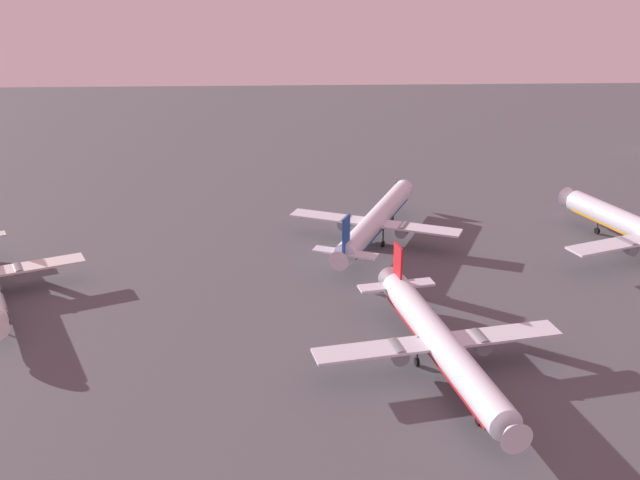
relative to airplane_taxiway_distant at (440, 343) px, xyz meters
The scene contains 3 objects.
ground_plane 4.63m from the airplane_taxiway_distant, 102.81° to the left, with size 416.00×416.00×0.00m, color #4C4C51.
airplane_taxiway_distant is the anchor object (origin of this frame).
airplane_far_stand 49.56m from the airplane_taxiway_distant, 94.78° to the left, with size 32.76×41.51×11.17m.
Camera 1 is at (-20.03, -100.79, 59.37)m, focal length 46.15 mm.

